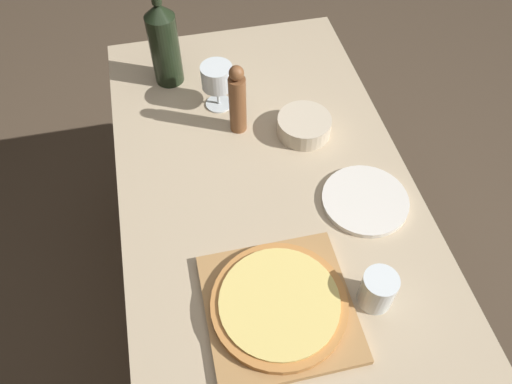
% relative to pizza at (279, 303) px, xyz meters
% --- Properties ---
extents(ground_plane, '(12.00, 12.00, 0.00)m').
position_rel_pizza_xyz_m(ground_plane, '(0.05, 0.27, -0.77)').
color(ground_plane, '#4C3D2D').
extents(dining_table, '(0.75, 1.47, 0.74)m').
position_rel_pizza_xyz_m(dining_table, '(0.05, 0.27, -0.13)').
color(dining_table, tan).
rests_on(dining_table, ground_plane).
extents(cutting_board, '(0.31, 0.31, 0.02)m').
position_rel_pizza_xyz_m(cutting_board, '(0.00, 0.00, -0.02)').
color(cutting_board, '#A87A47').
rests_on(cutting_board, dining_table).
extents(pizza, '(0.29, 0.29, 0.02)m').
position_rel_pizza_xyz_m(pizza, '(0.00, 0.00, 0.00)').
color(pizza, '#BC7A3D').
rests_on(pizza, cutting_board).
extents(wine_bottle, '(0.09, 0.09, 0.32)m').
position_rel_pizza_xyz_m(wine_bottle, '(-0.14, 0.80, 0.10)').
color(wine_bottle, black).
rests_on(wine_bottle, dining_table).
extents(pepper_mill, '(0.05, 0.05, 0.21)m').
position_rel_pizza_xyz_m(pepper_mill, '(0.02, 0.55, 0.07)').
color(pepper_mill, brown).
rests_on(pepper_mill, dining_table).
extents(wine_glass, '(0.09, 0.09, 0.14)m').
position_rel_pizza_xyz_m(wine_glass, '(-0.01, 0.66, 0.07)').
color(wine_glass, silver).
rests_on(wine_glass, dining_table).
extents(small_bowl, '(0.15, 0.15, 0.05)m').
position_rel_pizza_xyz_m(small_bowl, '(0.20, 0.50, -0.00)').
color(small_bowl, beige).
rests_on(small_bowl, dining_table).
extents(drinking_tumbler, '(0.08, 0.08, 0.09)m').
position_rel_pizza_xyz_m(drinking_tumbler, '(0.21, -0.02, 0.02)').
color(drinking_tumbler, silver).
rests_on(drinking_tumbler, dining_table).
extents(dinner_plate, '(0.22, 0.22, 0.01)m').
position_rel_pizza_xyz_m(dinner_plate, '(0.28, 0.23, -0.02)').
color(dinner_plate, silver).
rests_on(dinner_plate, dining_table).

